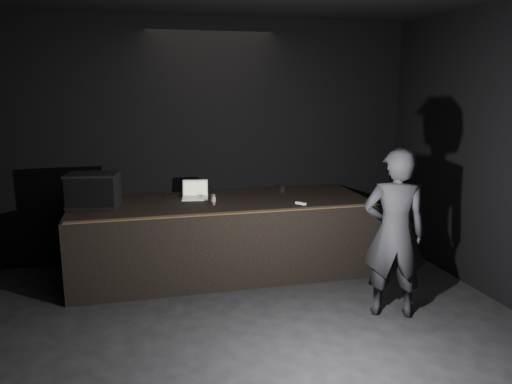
{
  "coord_description": "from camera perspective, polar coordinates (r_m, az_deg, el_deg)",
  "views": [
    {
      "loc": [
        -1.15,
        -3.8,
        2.51
      ],
      "look_at": [
        0.37,
        2.3,
        1.19
      ],
      "focal_mm": 35.0,
      "sensor_mm": 36.0,
      "label": 1
    }
  ],
  "objects": [
    {
      "name": "person",
      "position": [
        5.68,
        15.55,
        -4.57
      ],
      "size": [
        0.8,
        0.66,
        1.89
      ],
      "primitive_type": "imported",
      "rotation": [
        0.0,
        0.0,
        2.79
      ],
      "color": "black",
      "rests_on": "ground"
    },
    {
      "name": "wii_remote",
      "position": [
        6.59,
        5.13,
        -1.3
      ],
      "size": [
        0.12,
        0.15,
        0.03
      ],
      "primitive_type": "cube",
      "rotation": [
        0.0,
        0.0,
        0.63
      ],
      "color": "white",
      "rests_on": "stage_riser"
    },
    {
      "name": "room_walls",
      "position": [
        4.0,
        2.83,
        4.86
      ],
      "size": [
        6.1,
        7.1,
        3.52
      ],
      "color": "black",
      "rests_on": "ground"
    },
    {
      "name": "stage_riser",
      "position": [
        6.92,
        -3.84,
        -5.05
      ],
      "size": [
        4.0,
        1.5,
        1.0
      ],
      "primitive_type": "cube",
      "color": "black",
      "rests_on": "ground"
    },
    {
      "name": "beer_can",
      "position": [
        6.57,
        -4.88,
        -0.85
      ],
      "size": [
        0.06,
        0.06,
        0.14
      ],
      "color": "silver",
      "rests_on": "stage_riser"
    },
    {
      "name": "laptop",
      "position": [
        6.98,
        -6.97,
        -0.2
      ],
      "size": [
        0.39,
        0.36,
        0.24
      ],
      "rotation": [
        0.0,
        0.0,
        -0.17
      ],
      "color": "white",
      "rests_on": "stage_riser"
    },
    {
      "name": "stage_monitor",
      "position": [
        6.77,
        -18.13,
        0.24
      ],
      "size": [
        0.71,
        0.56,
        0.43
      ],
      "rotation": [
        0.0,
        0.0,
        -0.15
      ],
      "color": "black",
      "rests_on": "stage_riser"
    },
    {
      "name": "riser_lip",
      "position": [
        6.12,
        -2.73,
        -2.39
      ],
      "size": [
        3.92,
        0.1,
        0.01
      ],
      "primitive_type": "cube",
      "color": "brown",
      "rests_on": "stage_riser"
    },
    {
      "name": "plastic_cup",
      "position": [
        7.28,
        3.02,
        0.24
      ],
      "size": [
        0.07,
        0.07,
        0.09
      ],
      "primitive_type": "cylinder",
      "color": "white",
      "rests_on": "stage_riser"
    },
    {
      "name": "ground",
      "position": [
        4.69,
        2.56,
        -20.47
      ],
      "size": [
        7.0,
        7.0,
        0.0
      ],
      "primitive_type": "plane",
      "color": "black",
      "rests_on": "ground"
    },
    {
      "name": "cable",
      "position": [
        7.33,
        -7.18,
        -0.06
      ],
      "size": [
        0.87,
        0.46,
        0.02
      ],
      "primitive_type": "cylinder",
      "rotation": [
        0.0,
        1.57,
        0.48
      ],
      "color": "black",
      "rests_on": "stage_riser"
    }
  ]
}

